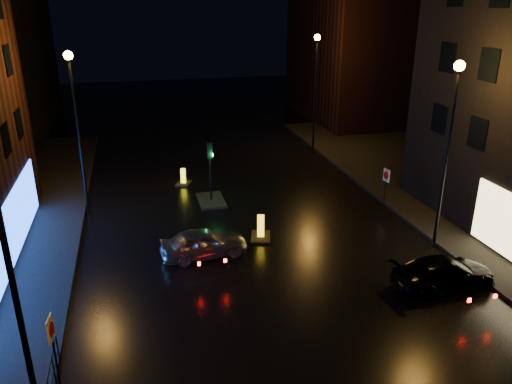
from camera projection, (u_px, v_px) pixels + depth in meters
ground at (321, 361)px, 15.72m from camera, size 120.00×120.00×0.00m
building_far_right at (351, 53)px, 45.87m from camera, size 8.00×14.00×12.00m
street_lamp_lnear at (10, 268)px, 10.12m from camera, size 0.44×0.44×8.37m
street_lamp_lfar at (75, 109)px, 24.57m from camera, size 0.44×0.44×8.37m
street_lamp_rnear at (450, 129)px, 20.90m from camera, size 0.44×0.44×8.37m
street_lamp_rfar at (316, 76)px, 35.36m from camera, size 0.44×0.44×8.37m
traffic_signal at (211, 193)px, 27.91m from camera, size 1.40×2.40×3.45m
silver_hatchback at (204, 243)px, 21.90m from camera, size 3.92×1.89×1.29m
dark_sedan at (444, 273)px, 19.59m from camera, size 4.30×1.92×1.23m
bollard_near at (261, 233)px, 23.68m from camera, size 1.25×1.56×1.19m
bollard_far at (183, 181)px, 30.60m from camera, size 1.18×1.36×1.01m
road_sign_left at (52, 335)px, 14.21m from camera, size 0.12×0.56×2.29m
road_sign_right at (386, 179)px, 26.89m from camera, size 0.13×0.52×2.14m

